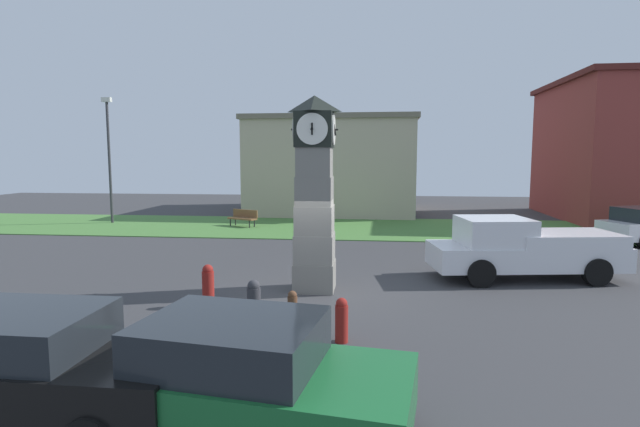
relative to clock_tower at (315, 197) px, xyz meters
The scene contains 13 objects.
ground_plane 2.60m from the clock_tower, 99.59° to the right, with size 67.79×67.79×0.00m, color #38383A.
clock_tower is the anchor object (origin of this frame).
bollard_near_tower 3.64m from the clock_tower, 143.34° to the right, with size 0.29×0.29×1.04m.
bollard_mid_row 3.52m from the clock_tower, 112.72° to the right, with size 0.31×0.31×0.89m.
bollard_far_row 3.92m from the clock_tower, 91.40° to the right, with size 0.21×0.21×0.86m.
bollard_end_row 4.49m from the clock_tower, 75.51° to the right, with size 0.26×0.26×0.90m.
car_near_tower 8.09m from the clock_tower, 113.46° to the right, with size 4.41×2.04×1.56m.
car_by_building 7.49m from the clock_tower, 90.14° to the right, with size 4.33×2.54×1.56m.
pickup_truck 6.61m from the clock_tower, 17.48° to the left, with size 5.80×2.73×1.85m.
bench 13.04m from the clock_tower, 113.55° to the left, with size 1.67×1.17×0.90m.
street_lamp_near_road 17.82m from the clock_tower, 135.59° to the left, with size 0.50×0.24×6.80m.
warehouse_blue_far 20.18m from the clock_tower, 92.91° to the left, with size 10.79×10.08×6.14m.
grass_verge_far 12.44m from the clock_tower, 98.99° to the left, with size 40.67×7.82×0.04m, color #477A38.
Camera 1 is at (1.66, -12.96, 3.67)m, focal length 28.00 mm.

